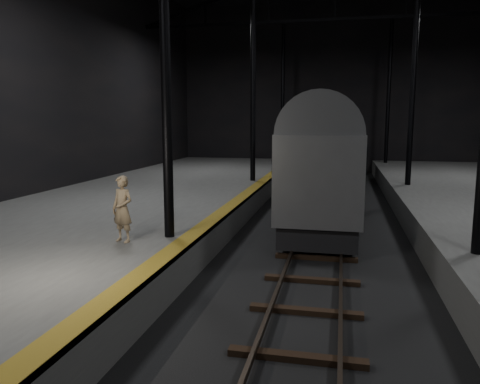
% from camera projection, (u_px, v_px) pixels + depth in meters
% --- Properties ---
extents(ground, '(44.00, 44.00, 0.00)m').
position_uv_depth(ground, '(319.00, 243.00, 15.74)').
color(ground, black).
rests_on(ground, ground).
extents(platform_left, '(9.00, 43.80, 1.00)m').
position_uv_depth(platform_left, '(114.00, 218.00, 17.24)').
color(platform_left, '#4D4D4B').
rests_on(platform_left, ground).
extents(tactile_strip, '(0.50, 43.80, 0.01)m').
position_uv_depth(tactile_strip, '(226.00, 209.00, 16.27)').
color(tactile_strip, olive).
rests_on(tactile_strip, platform_left).
extents(track, '(2.40, 43.00, 0.24)m').
position_uv_depth(track, '(319.00, 241.00, 15.73)').
color(track, '#3F3328').
rests_on(track, ground).
extents(train, '(2.72, 18.09, 4.84)m').
position_uv_depth(train, '(328.00, 150.00, 21.91)').
color(train, '#9B9DA3').
rests_on(train, ground).
extents(woman, '(0.71, 0.58, 1.70)m').
position_uv_depth(woman, '(122.00, 209.00, 11.86)').
color(woman, '#9A815E').
rests_on(woman, platform_left).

